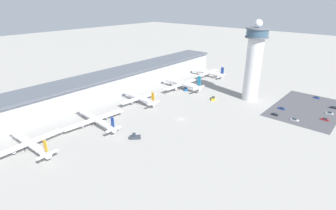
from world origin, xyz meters
The scene contains 20 objects.
ground_plane centered at (0.00, 0.00, 0.00)m, with size 1000.00×1000.00×0.00m, color gray.
terminal_building centered at (0.00, 70.00, 8.45)m, with size 234.33×25.00×16.70m.
control_tower centered at (60.44, -16.91, 28.59)m, with size 15.96×15.96×56.63m.
parking_lot_surface centered at (69.26, -54.76, 0.00)m, with size 64.00×40.00×0.01m, color #424247.
airplane_gate_alpha centered at (-76.92, 34.87, 3.73)m, with size 35.30×37.41×11.46m.
airplane_gate_bravo centered at (-39.46, 33.37, 3.60)m, with size 39.15×39.80×10.95m.
airplane_gate_charlie centered at (1.54, 39.36, 3.84)m, with size 30.50×32.54×11.65m.
airplane_gate_delta centered at (45.87, 35.17, 4.67)m, with size 38.62×36.41×14.23m.
airplane_gate_echo centered at (90.72, 39.38, 3.80)m, with size 33.74×32.81×11.46m.
service_truck_catering centered at (42.07, 2.73, 0.84)m, with size 7.58×5.65×2.42m.
service_truck_fuel centered at (-35.54, 3.27, 1.09)m, with size 5.80×5.68×3.13m.
service_truck_baggage centered at (45.44, 31.09, 1.10)m, with size 6.21×6.30×3.14m.
service_truck_water centered at (93.41, 31.62, 1.01)m, with size 5.62×2.71×2.90m.
car_black_suv centered at (43.87, -41.98, 0.55)m, with size 1.94×4.17×1.42m.
car_yellow_taxi centered at (94.92, -54.48, 0.59)m, with size 1.93×4.08×1.52m.
car_red_hatchback centered at (68.84, -68.24, 0.62)m, with size 1.85×4.27×1.58m.
car_grey_coupe centered at (56.61, -42.00, 0.57)m, with size 1.75×4.55×1.48m.
car_navy_sedan centered at (81.52, -68.22, 0.59)m, with size 2.04×4.42×1.52m.
car_green_van centered at (43.93, -54.19, 0.52)m, with size 1.98×4.67×1.36m.
car_silver_sedan centered at (56.86, -68.20, 0.55)m, with size 1.88×4.51×1.41m.
Camera 1 is at (-116.72, -90.49, 70.02)m, focal length 28.00 mm.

